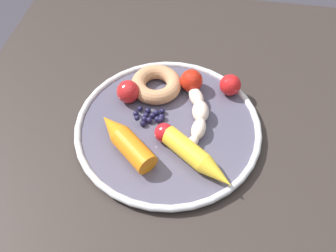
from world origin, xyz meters
TOP-DOWN VIEW (x-y plane):
  - dining_table at (0.00, 0.00)m, footprint 0.96×0.83m
  - plate at (0.04, 0.02)m, footprint 0.33×0.33m
  - banana at (0.07, -0.03)m, footprint 0.19×0.07m
  - carrot_orange at (-0.02, 0.08)m, footprint 0.11×0.12m
  - carrot_yellow at (-0.03, -0.04)m, footprint 0.11×0.13m
  - donut at (0.13, 0.06)m, footprint 0.10×0.10m
  - blueberry_pile at (0.05, 0.05)m, footprint 0.04×0.06m
  - tomato_near at (0.14, -0.01)m, footprint 0.04×0.04m
  - tomato_mid at (0.09, 0.10)m, footprint 0.04×0.04m
  - tomato_far at (0.14, -0.08)m, footprint 0.04×0.04m
  - tomato_extra at (0.01, 0.02)m, footprint 0.03×0.03m

SIDE VIEW (x-z plane):
  - dining_table at x=0.00m, z-range 0.26..0.96m
  - plate at x=0.04m, z-range 0.70..0.72m
  - blueberry_pile at x=0.05m, z-range 0.71..0.73m
  - banana at x=0.07m, z-range 0.71..0.74m
  - donut at x=0.13m, z-range 0.72..0.74m
  - carrot_yellow at x=-0.03m, z-range 0.72..0.75m
  - tomato_extra at x=0.01m, z-range 0.72..0.75m
  - carrot_orange at x=-0.02m, z-range 0.72..0.75m
  - tomato_far at x=0.14m, z-range 0.72..0.76m
  - tomato_mid at x=0.09m, z-range 0.72..0.76m
  - tomato_near at x=0.14m, z-range 0.72..0.76m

